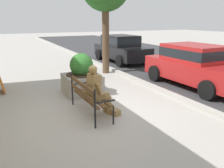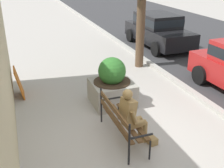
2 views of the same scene
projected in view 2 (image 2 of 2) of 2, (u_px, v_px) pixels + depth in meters
name	position (u px, v px, depth m)	size (l,w,h in m)	color
ground_plane	(125.00, 139.00, 6.44)	(80.00, 80.00, 0.00)	#ADA8A0
park_bench	(120.00, 119.00, 6.22)	(1.81, 0.55, 0.95)	brown
bronze_statue_seated	(133.00, 118.00, 6.03)	(0.60, 0.83, 1.37)	olive
concrete_planter	(112.00, 85.00, 7.89)	(1.17, 1.17, 1.38)	gray
parked_car_black	(158.00, 29.00, 13.33)	(4.15, 2.01, 1.56)	black
leaning_signboard	(19.00, 83.00, 8.35)	(0.70, 0.04, 0.90)	#C6661E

